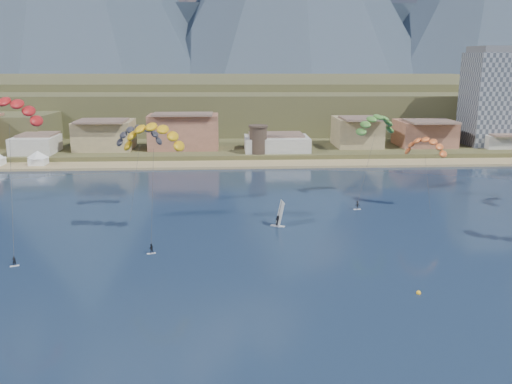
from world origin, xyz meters
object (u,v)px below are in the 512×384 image
kitesurfer_yellow (153,133)px  buoy (419,293)px  apartment_tower (498,97)px  windsurfer (279,218)px  kitesurfer_green (376,122)px  kitesurfer_red (7,107)px  watchtower (258,139)px

kitesurfer_yellow → buoy: (37.05, -25.61, -17.92)m
apartment_tower → windsurfer: (-80.10, -81.84, -16.32)m
kitesurfer_green → kitesurfer_red: bearing=-158.3°
windsurfer → buoy: (15.55, -30.46, -1.40)m
windsurfer → buoy: size_ratio=7.57×
kitesurfer_red → kitesurfer_yellow: size_ratio=1.24×
buoy → kitesurfer_yellow: bearing=145.3°
apartment_tower → kitesurfer_green: apartment_tower is taller
watchtower → apartment_tower: bearing=9.9°
kitesurfer_green → kitesurfer_yellow: bearing=-150.2°
apartment_tower → kitesurfer_yellow: bearing=-139.5°
kitesurfer_yellow → kitesurfer_green: kitesurfer_yellow is taller
apartment_tower → buoy: apartment_tower is taller
kitesurfer_red → kitesurfer_green: size_ratio=1.28×
apartment_tower → kitesurfer_red: apartment_tower is taller
kitesurfer_yellow → windsurfer: (21.49, 4.85, -16.52)m
apartment_tower → watchtower: size_ratio=3.72×
kitesurfer_green → windsurfer: bearing=-138.0°
apartment_tower → kitesurfer_red: 152.21m
watchtower → kitesurfer_red: size_ratio=0.33×
kitesurfer_yellow → apartment_tower: bearing=40.5°
apartment_tower → buoy: 130.73m
kitesurfer_red → windsurfer: size_ratio=5.48×
windsurfer → buoy: bearing=-63.0°
kitesurfer_green → watchtower: bearing=115.7°
apartment_tower → buoy: size_ratio=51.19×
kitesurfer_yellow → kitesurfer_green: (44.30, 25.40, -1.32)m
apartment_tower → kitesurfer_red: size_ratio=1.23×
apartment_tower → kitesurfer_yellow: size_ratio=1.53×
watchtower → buoy: 99.70m
apartment_tower → buoy: (-64.54, -112.30, -17.71)m
windsurfer → kitesurfer_green: bearing=42.0°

